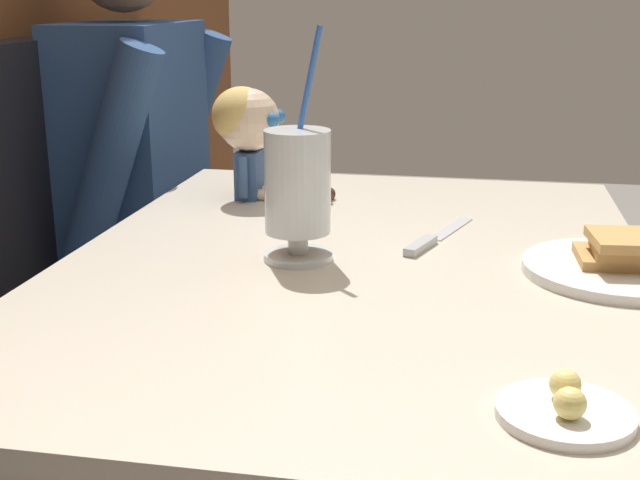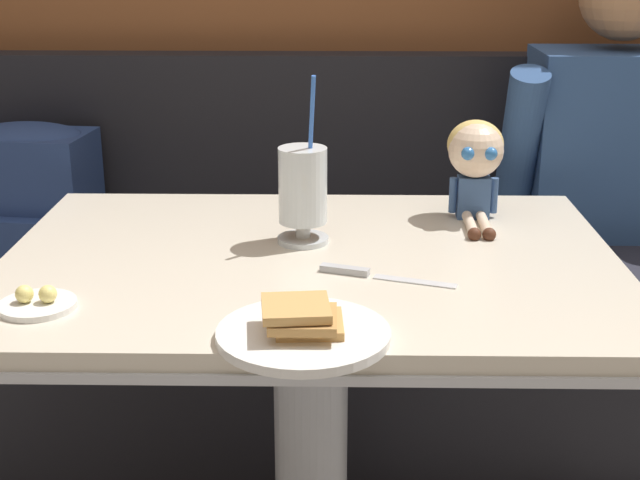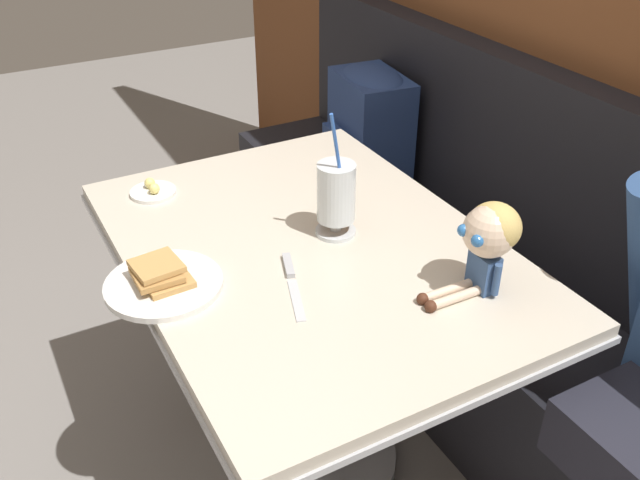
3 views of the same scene
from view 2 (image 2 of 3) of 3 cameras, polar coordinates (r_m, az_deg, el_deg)
name	(u,v)px [view 2 (image 2 of 3)]	position (r m, az deg, el deg)	size (l,w,h in m)	color
booth_bench	(318,324)	(2.36, -0.15, -5.28)	(2.60, 0.48, 1.00)	black
diner_table	(311,355)	(1.70, -0.59, -7.25)	(1.11, 0.81, 0.74)	beige
toast_plate	(303,329)	(1.30, -1.10, -5.63)	(0.25, 0.25, 0.06)	white
milkshake_glass	(303,189)	(1.67, -1.08, 3.21)	(0.10, 0.10, 0.31)	silver
butter_saucer	(37,303)	(1.47, -17.31, -3.77)	(0.12, 0.12, 0.04)	white
butter_knife	(364,273)	(1.53, 2.76, -2.09)	(0.23, 0.09, 0.01)	silver
seated_doll	(476,155)	(1.84, 9.73, 5.25)	(0.11, 0.22, 0.20)	#385689
backpack	(32,202)	(2.35, -17.63, 2.27)	(0.32, 0.27, 0.41)	navy
diner_patron	(612,174)	(2.28, 17.84, 3.96)	(0.55, 0.48, 0.81)	#2D4C7F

